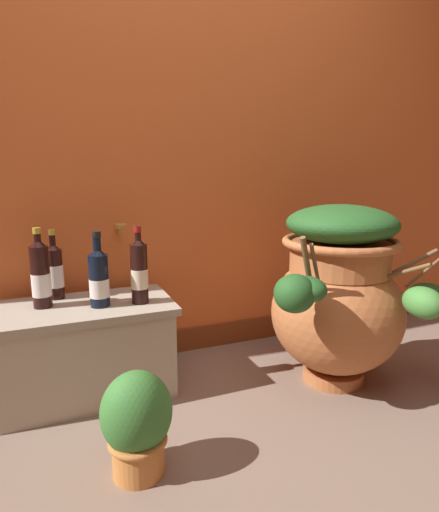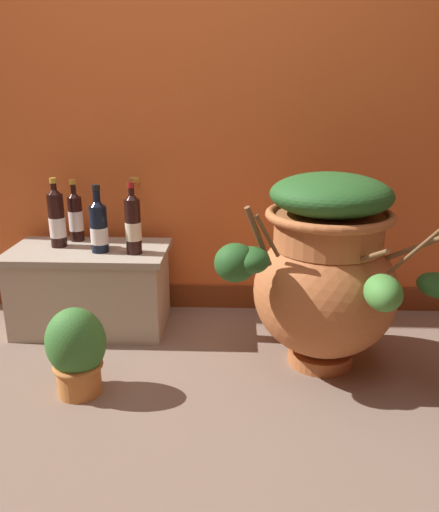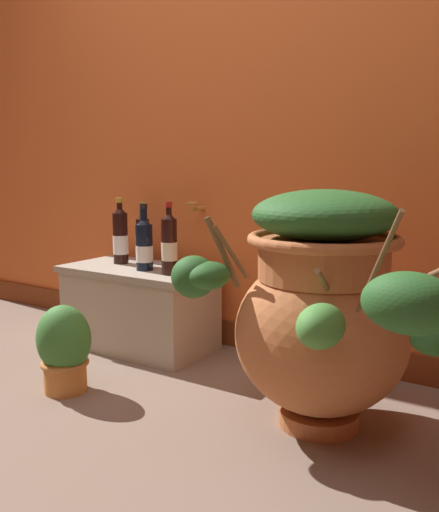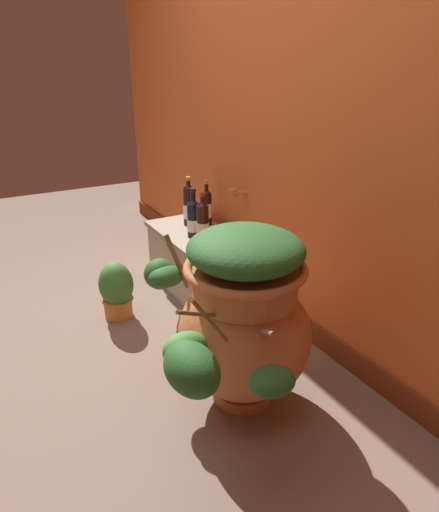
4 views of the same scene
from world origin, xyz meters
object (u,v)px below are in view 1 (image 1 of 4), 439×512
at_px(wine_bottle_right, 55,270).
at_px(wine_bottle_back, 40,274).
at_px(wine_bottle_left, 99,277).
at_px(terracotta_urn, 341,293).
at_px(potted_shrub, 137,423).
at_px(wine_bottle_middle, 139,270).

relative_size(wine_bottle_right, wine_bottle_back, 0.93).
xyz_separation_m(wine_bottle_left, wine_bottle_right, (-0.16, 0.18, 0.00)).
relative_size(terracotta_urn, potted_shrub, 2.69).
height_order(wine_bottle_right, potted_shrub, wine_bottle_right).
height_order(wine_bottle_middle, wine_bottle_right, wine_bottle_middle).
relative_size(terracotta_urn, wine_bottle_back, 2.86).
height_order(wine_bottle_left, wine_bottle_right, wine_bottle_left).
height_order(wine_bottle_right, wine_bottle_back, wine_bottle_back).
bearing_deg(wine_bottle_back, wine_bottle_right, 62.22).
xyz_separation_m(wine_bottle_left, wine_bottle_middle, (0.16, -0.02, 0.02)).
distance_m(wine_bottle_left, wine_bottle_back, 0.23).
bearing_deg(wine_bottle_back, wine_bottle_middle, -14.02).
bearing_deg(wine_bottle_left, wine_bottle_middle, -6.89).
relative_size(wine_bottle_middle, wine_bottle_back, 0.99).
xyz_separation_m(terracotta_urn, potted_shrub, (-0.97, -0.26, -0.24)).
height_order(wine_bottle_left, wine_bottle_back, wine_bottle_back).
distance_m(terracotta_urn, wine_bottle_left, 1.05).
bearing_deg(wine_bottle_middle, terracotta_urn, -17.31).
bearing_deg(wine_bottle_right, potted_shrub, -74.43).
distance_m(wine_bottle_middle, wine_bottle_right, 0.39).
relative_size(terracotta_urn, wine_bottle_left, 3.01).
distance_m(terracotta_urn, wine_bottle_right, 1.26).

